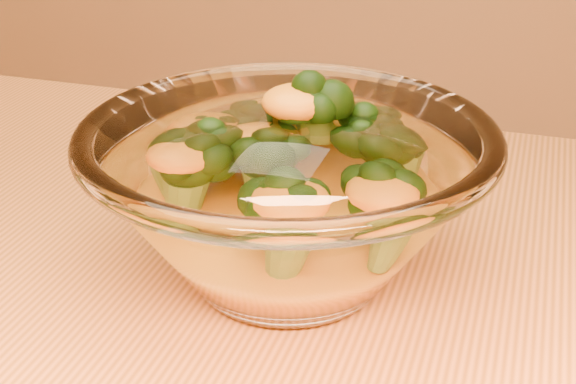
{
  "coord_description": "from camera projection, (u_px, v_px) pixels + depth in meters",
  "views": [
    {
      "loc": [
        0.06,
        -0.29,
        1.02
      ],
      "look_at": [
        -0.07,
        0.11,
        0.81
      ],
      "focal_mm": 50.0,
      "sensor_mm": 36.0,
      "label": 1
    }
  ],
  "objects": [
    {
      "name": "cheese_sauce",
      "position": [
        288.0,
        234.0,
        0.48
      ],
      "size": [
        0.14,
        0.14,
        0.04
      ],
      "primitive_type": "ellipsoid",
      "color": "orange",
      "rests_on": "glass_bowl"
    },
    {
      "name": "broccoli_heap",
      "position": [
        294.0,
        163.0,
        0.47
      ],
      "size": [
        0.16,
        0.16,
        0.08
      ],
      "color": "black",
      "rests_on": "cheese_sauce"
    },
    {
      "name": "glass_bowl",
      "position": [
        288.0,
        200.0,
        0.47
      ],
      "size": [
        0.24,
        0.24,
        0.11
      ],
      "color": "white",
      "rests_on": "table"
    }
  ]
}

